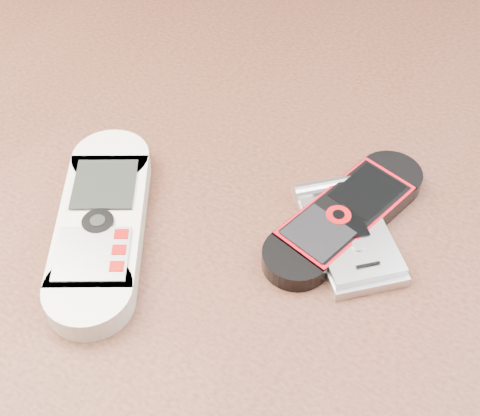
% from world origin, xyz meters
% --- Properties ---
extents(table, '(1.20, 0.80, 0.75)m').
position_xyz_m(table, '(0.00, 0.00, 0.64)').
color(table, black).
rests_on(table, ground).
extents(nokia_white, '(0.13, 0.17, 0.02)m').
position_xyz_m(nokia_white, '(-0.07, -0.06, 0.76)').
color(nokia_white, silver).
rests_on(nokia_white, table).
extents(nokia_black_red, '(0.08, 0.15, 0.01)m').
position_xyz_m(nokia_black_red, '(0.07, 0.03, 0.76)').
color(nokia_black_red, black).
rests_on(nokia_black_red, table).
extents(motorola_razr, '(0.10, 0.10, 0.01)m').
position_xyz_m(motorola_razr, '(0.08, 0.02, 0.76)').
color(motorola_razr, silver).
rests_on(motorola_razr, table).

